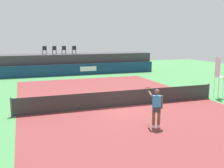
# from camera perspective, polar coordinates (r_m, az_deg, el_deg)

# --- Properties ---
(ground_plane) EXTENTS (48.00, 48.00, 0.00)m
(ground_plane) POSITION_cam_1_polar(r_m,az_deg,el_deg) (18.43, -1.10, -2.54)
(ground_plane) COLOR #3D7A42
(court_inner) EXTENTS (12.00, 22.00, 0.00)m
(court_inner) POSITION_cam_1_polar(r_m,az_deg,el_deg) (15.69, 2.34, -4.83)
(court_inner) COLOR maroon
(court_inner) RESTS_ON ground
(sponsor_wall) EXTENTS (18.00, 0.22, 1.20)m
(sponsor_wall) POSITION_cam_1_polar(r_m,az_deg,el_deg) (28.35, -7.76, 3.11)
(sponsor_wall) COLOR navy
(sponsor_wall) RESTS_ON ground
(spectator_platform) EXTENTS (18.00, 2.80, 2.20)m
(spectator_platform) POSITION_cam_1_polar(r_m,az_deg,el_deg) (30.05, -8.49, 4.45)
(spectator_platform) COLOR #38383D
(spectator_platform) RESTS_ON ground
(spectator_chair_far_left) EXTENTS (0.47, 0.47, 0.89)m
(spectator_chair_far_left) POSITION_cam_1_polar(r_m,az_deg,el_deg) (29.66, -14.53, 7.25)
(spectator_chair_far_left) COLOR #1E232D
(spectator_chair_far_left) RESTS_ON spectator_platform
(spectator_chair_left) EXTENTS (0.45, 0.45, 0.89)m
(spectator_chair_left) POSITION_cam_1_polar(r_m,az_deg,el_deg) (29.33, -12.47, 7.31)
(spectator_chair_left) COLOR #1E232D
(spectator_chair_left) RESTS_ON spectator_platform
(spectator_chair_center) EXTENTS (0.45, 0.45, 0.89)m
(spectator_chair_center) POSITION_cam_1_polar(r_m,az_deg,el_deg) (29.63, -10.45, 7.41)
(spectator_chair_center) COLOR #1E232D
(spectator_chair_center) RESTS_ON spectator_platform
(spectator_chair_right) EXTENTS (0.48, 0.48, 0.89)m
(spectator_chair_right) POSITION_cam_1_polar(r_m,az_deg,el_deg) (29.64, -8.27, 7.47)
(spectator_chair_right) COLOR #1E232D
(spectator_chair_right) RESTS_ON spectator_platform
(umpire_chair) EXTENTS (0.48, 0.48, 2.76)m
(umpire_chair) POSITION_cam_1_polar(r_m,az_deg,el_deg) (18.98, 22.14, 1.95)
(umpire_chair) COLOR white
(umpire_chair) RESTS_ON ground
(tennis_net) EXTENTS (12.40, 0.02, 0.95)m
(tennis_net) POSITION_cam_1_polar(r_m,az_deg,el_deg) (15.57, 2.36, -3.15)
(tennis_net) COLOR #2D2D2D
(tennis_net) RESTS_ON ground
(net_post_near) EXTENTS (0.10, 0.10, 1.00)m
(net_post_near) POSITION_cam_1_polar(r_m,az_deg,el_deg) (14.53, -21.09, -4.72)
(net_post_near) COLOR #4C4C51
(net_post_near) RESTS_ON ground
(net_post_far) EXTENTS (0.10, 0.10, 1.00)m
(net_post_far) POSITION_cam_1_polar(r_m,az_deg,el_deg) (18.72, 20.29, -1.42)
(net_post_far) COLOR #4C4C51
(net_post_far) RESTS_ON ground
(tennis_player) EXTENTS (0.56, 1.24, 1.77)m
(tennis_player) POSITION_cam_1_polar(r_m,az_deg,el_deg) (12.07, 9.62, -4.89)
(tennis_player) COLOR white
(tennis_player) RESTS_ON court_inner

